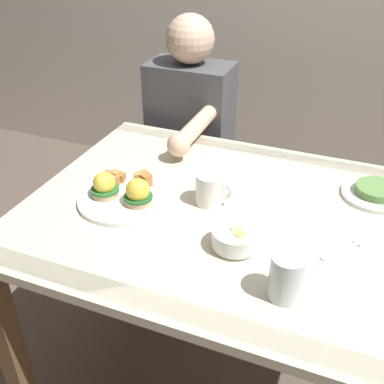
{
  "coord_description": "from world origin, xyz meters",
  "views": [
    {
      "loc": [
        0.3,
        -1.05,
        1.49
      ],
      "look_at": [
        -0.13,
        0.0,
        0.78
      ],
      "focal_mm": 43.37,
      "sensor_mm": 36.0,
      "label": 1
    }
  ],
  "objects_px": {
    "diner_person": "(189,136)",
    "dining_table": "(232,242)",
    "eggs_benedict_plate": "(123,193)",
    "side_plate": "(376,193)",
    "fruit_bowl": "(235,238)",
    "fork": "(347,248)",
    "water_glass_near": "(286,279)",
    "coffee_mug": "(210,188)"
  },
  "relations": [
    {
      "from": "water_glass_near",
      "to": "fork",
      "type": "bearing_deg",
      "value": 63.02
    },
    {
      "from": "eggs_benedict_plate",
      "to": "fork",
      "type": "height_order",
      "value": "eggs_benedict_plate"
    },
    {
      "from": "eggs_benedict_plate",
      "to": "fruit_bowl",
      "type": "relative_size",
      "value": 2.25
    },
    {
      "from": "eggs_benedict_plate",
      "to": "water_glass_near",
      "type": "relative_size",
      "value": 2.39
    },
    {
      "from": "diner_person",
      "to": "dining_table",
      "type": "bearing_deg",
      "value": -57.29
    },
    {
      "from": "dining_table",
      "to": "eggs_benedict_plate",
      "type": "xyz_separation_m",
      "value": [
        -0.32,
        -0.06,
        0.13
      ]
    },
    {
      "from": "eggs_benedict_plate",
      "to": "side_plate",
      "type": "height_order",
      "value": "eggs_benedict_plate"
    },
    {
      "from": "water_glass_near",
      "to": "coffee_mug",
      "type": "bearing_deg",
      "value": 134.28
    },
    {
      "from": "fork",
      "to": "diner_person",
      "type": "xyz_separation_m",
      "value": [
        -0.7,
        0.65,
        -0.09
      ]
    },
    {
      "from": "water_glass_near",
      "to": "dining_table",
      "type": "bearing_deg",
      "value": 127.14
    },
    {
      "from": "coffee_mug",
      "to": "diner_person",
      "type": "distance_m",
      "value": 0.67
    },
    {
      "from": "coffee_mug",
      "to": "water_glass_near",
      "type": "height_order",
      "value": "water_glass_near"
    },
    {
      "from": "water_glass_near",
      "to": "side_plate",
      "type": "bearing_deg",
      "value": 72.1
    },
    {
      "from": "water_glass_near",
      "to": "diner_person",
      "type": "height_order",
      "value": "diner_person"
    },
    {
      "from": "side_plate",
      "to": "diner_person",
      "type": "distance_m",
      "value": 0.84
    },
    {
      "from": "eggs_benedict_plate",
      "to": "coffee_mug",
      "type": "xyz_separation_m",
      "value": [
        0.24,
        0.08,
        0.02
      ]
    },
    {
      "from": "water_glass_near",
      "to": "eggs_benedict_plate",
      "type": "bearing_deg",
      "value": 158.35
    },
    {
      "from": "coffee_mug",
      "to": "water_glass_near",
      "type": "bearing_deg",
      "value": -45.72
    },
    {
      "from": "side_plate",
      "to": "coffee_mug",
      "type": "bearing_deg",
      "value": -154.23
    },
    {
      "from": "water_glass_near",
      "to": "fruit_bowl",
      "type": "bearing_deg",
      "value": 141.94
    },
    {
      "from": "dining_table",
      "to": "water_glass_near",
      "type": "distance_m",
      "value": 0.37
    },
    {
      "from": "fork",
      "to": "water_glass_near",
      "type": "bearing_deg",
      "value": -116.98
    },
    {
      "from": "side_plate",
      "to": "diner_person",
      "type": "xyz_separation_m",
      "value": [
        -0.76,
        0.36,
        -0.1
      ]
    },
    {
      "from": "dining_table",
      "to": "diner_person",
      "type": "xyz_separation_m",
      "value": [
        -0.39,
        0.6,
        0.02
      ]
    },
    {
      "from": "fork",
      "to": "coffee_mug",
      "type": "bearing_deg",
      "value": 170.3
    },
    {
      "from": "eggs_benedict_plate",
      "to": "side_plate",
      "type": "xyz_separation_m",
      "value": [
        0.69,
        0.3,
        -0.01
      ]
    },
    {
      "from": "dining_table",
      "to": "water_glass_near",
      "type": "relative_size",
      "value": 10.64
    },
    {
      "from": "fork",
      "to": "side_plate",
      "type": "xyz_separation_m",
      "value": [
        0.05,
        0.29,
        0.01
      ]
    },
    {
      "from": "fruit_bowl",
      "to": "water_glass_near",
      "type": "xyz_separation_m",
      "value": [
        0.15,
        -0.12,
        0.02
      ]
    },
    {
      "from": "fruit_bowl",
      "to": "coffee_mug",
      "type": "height_order",
      "value": "coffee_mug"
    },
    {
      "from": "eggs_benedict_plate",
      "to": "coffee_mug",
      "type": "distance_m",
      "value": 0.26
    },
    {
      "from": "dining_table",
      "to": "eggs_benedict_plate",
      "type": "height_order",
      "value": "eggs_benedict_plate"
    },
    {
      "from": "eggs_benedict_plate",
      "to": "fork",
      "type": "xyz_separation_m",
      "value": [
        0.64,
        0.02,
        -0.02
      ]
    },
    {
      "from": "eggs_benedict_plate",
      "to": "fork",
      "type": "relative_size",
      "value": 2.03
    },
    {
      "from": "eggs_benedict_plate",
      "to": "fruit_bowl",
      "type": "height_order",
      "value": "eggs_benedict_plate"
    },
    {
      "from": "eggs_benedict_plate",
      "to": "fruit_bowl",
      "type": "distance_m",
      "value": 0.38
    },
    {
      "from": "dining_table",
      "to": "coffee_mug",
      "type": "height_order",
      "value": "coffee_mug"
    },
    {
      "from": "diner_person",
      "to": "fork",
      "type": "bearing_deg",
      "value": -42.5
    },
    {
      "from": "coffee_mug",
      "to": "diner_person",
      "type": "height_order",
      "value": "diner_person"
    },
    {
      "from": "dining_table",
      "to": "fork",
      "type": "height_order",
      "value": "fork"
    },
    {
      "from": "dining_table",
      "to": "water_glass_near",
      "type": "xyz_separation_m",
      "value": [
        0.2,
        -0.27,
        0.16
      ]
    },
    {
      "from": "fruit_bowl",
      "to": "diner_person",
      "type": "bearing_deg",
      "value": 120.16
    }
  ]
}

